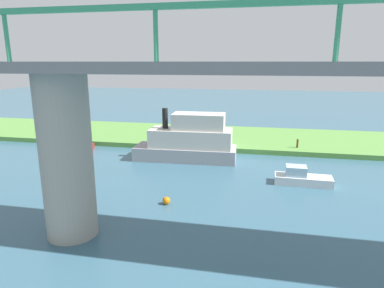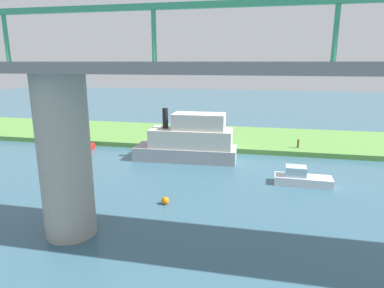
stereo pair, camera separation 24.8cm
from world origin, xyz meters
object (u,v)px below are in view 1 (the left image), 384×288
Objects in this scene: person_on_bank at (202,136)px; mooring_post at (297,143)px; motorboat_white at (73,145)px; skiff_small at (189,141)px; riverboat_paddlewheel at (301,178)px; bridge_pylon at (67,158)px; marker_buoy at (166,201)px.

person_on_bank is 1.59× the size of mooring_post.
skiff_small is at bearing 174.68° from motorboat_white.
skiff_small reaches higher than person_on_bank.
riverboat_paddlewheel is at bearing 134.03° from person_on_bank.
riverboat_paddlewheel is at bearing 154.10° from skiff_small.
bridge_pylon reaches higher than mooring_post.
bridge_pylon is 9.65× the size of mooring_post.
motorboat_white is at bearing 15.56° from person_on_bank.
skiff_small is at bearing -101.69° from bridge_pylon.
bridge_pylon is 7.24m from marker_buoy.
bridge_pylon reaches higher than skiff_small.
motorboat_white is 7.99× the size of marker_buoy.
mooring_post is at bearing -93.46° from riverboat_paddlewheel.
marker_buoy is at bearing -129.24° from bridge_pylon.
mooring_post is at bearing -124.09° from bridge_pylon.
skiff_small is 10.42m from marker_buoy.
riverboat_paddlewheel is (-9.20, 9.52, -0.71)m from person_on_bank.
skiff_small is 12.79m from motorboat_white.
bridge_pylon is 20.34m from person_on_bank.
mooring_post is 9.42m from riverboat_paddlewheel.
bridge_pylon reaches higher than riverboat_paddlewheel.
motorboat_white is at bearing 8.76° from mooring_post.
person_on_bank is 4.89m from skiff_small.
person_on_bank is at bearing -95.29° from skiff_small.
mooring_post is (-9.77, 0.13, -0.26)m from person_on_bank.
bridge_pylon is at bearing 55.91° from mooring_post.
motorboat_white is 17.63m from marker_buoy.
person_on_bank is 0.33× the size of riverboat_paddlewheel.
person_on_bank is at bearing -88.93° from marker_buoy.
marker_buoy is (-0.28, 15.11, -0.95)m from person_on_bank.
marker_buoy is at bearing 139.47° from motorboat_white.
bridge_pylon is at bearing 38.89° from riverboat_paddlewheel.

